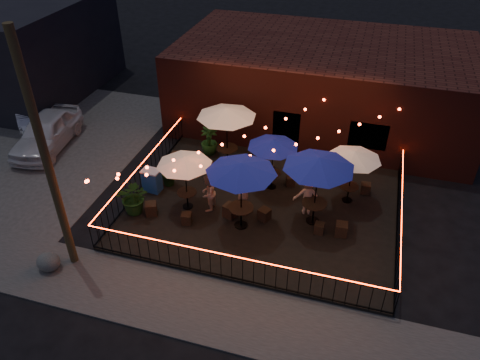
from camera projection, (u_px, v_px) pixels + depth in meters
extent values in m
plane|color=black|center=(249.00, 242.00, 16.63)|extent=(110.00, 110.00, 0.00)
cube|color=black|center=(263.00, 207.00, 18.15)|extent=(10.00, 8.00, 0.15)
cube|color=#3D3C39|center=(219.00, 312.00, 14.07)|extent=(18.00, 2.50, 0.05)
cube|color=#3D3C39|center=(32.00, 139.00, 22.57)|extent=(11.00, 12.00, 0.02)
cube|color=#3B1510|center=(323.00, 83.00, 23.08)|extent=(14.00, 8.00, 4.00)
cube|color=black|center=(286.00, 134.00, 20.79)|extent=(1.20, 0.24, 2.20)
cube|color=black|center=(368.00, 135.00, 19.69)|extent=(1.60, 0.24, 1.20)
cylinder|color=#3D3019|center=(47.00, 162.00, 13.55)|extent=(0.26, 0.26, 8.00)
cube|color=black|center=(232.00, 277.00, 14.93)|extent=(10.00, 0.04, 0.04)
cube|color=black|center=(232.00, 257.00, 14.40)|extent=(10.00, 0.04, 0.04)
cube|color=red|center=(231.00, 256.00, 14.38)|extent=(10.00, 0.03, 0.02)
cube|color=black|center=(145.00, 182.00, 19.23)|extent=(0.04, 8.00, 0.04)
cube|color=black|center=(142.00, 163.00, 18.71)|extent=(0.04, 8.00, 0.04)
cube|color=red|center=(142.00, 163.00, 18.69)|extent=(0.03, 8.00, 0.02)
cube|color=black|center=(397.00, 228.00, 16.90)|extent=(0.04, 8.00, 0.04)
cube|color=black|center=(402.00, 208.00, 16.37)|extent=(0.04, 8.00, 0.04)
cube|color=red|center=(402.00, 207.00, 16.35)|extent=(0.03, 8.00, 0.02)
cylinder|color=black|center=(188.00, 206.00, 18.04)|extent=(0.41, 0.41, 0.03)
cylinder|color=black|center=(187.00, 199.00, 17.85)|extent=(0.06, 0.06, 0.67)
cylinder|color=black|center=(187.00, 192.00, 17.65)|extent=(0.75, 0.75, 0.04)
cylinder|color=black|center=(186.00, 183.00, 17.40)|extent=(0.04, 0.04, 2.24)
cone|color=silver|center=(184.00, 161.00, 16.84)|extent=(2.50, 2.50, 0.33)
cylinder|color=black|center=(227.00, 164.00, 20.46)|extent=(0.50, 0.50, 0.03)
cylinder|color=black|center=(227.00, 156.00, 20.23)|extent=(0.07, 0.07, 0.81)
cylinder|color=black|center=(227.00, 148.00, 19.99)|extent=(0.90, 0.90, 0.05)
cylinder|color=black|center=(227.00, 138.00, 19.69)|extent=(0.05, 0.05, 2.71)
cone|color=silver|center=(227.00, 112.00, 19.01)|extent=(3.08, 3.08, 0.40)
cylinder|color=black|center=(241.00, 225.00, 17.12)|extent=(0.50, 0.50, 0.03)
cylinder|color=black|center=(241.00, 217.00, 16.89)|extent=(0.07, 0.07, 0.81)
cylinder|color=black|center=(241.00, 208.00, 16.65)|extent=(0.90, 0.90, 0.05)
cylinder|color=black|center=(241.00, 196.00, 16.35)|extent=(0.05, 0.05, 2.71)
cone|color=navy|center=(241.00, 168.00, 15.67)|extent=(2.81, 2.81, 0.40)
cylinder|color=black|center=(271.00, 187.00, 19.10)|extent=(0.40, 0.40, 0.03)
cylinder|color=black|center=(271.00, 180.00, 18.91)|extent=(0.06, 0.06, 0.66)
cylinder|color=black|center=(272.00, 173.00, 18.71)|extent=(0.74, 0.74, 0.04)
cylinder|color=black|center=(272.00, 164.00, 18.47)|extent=(0.04, 0.04, 2.21)
cone|color=navy|center=(273.00, 143.00, 17.91)|extent=(2.47, 2.47, 0.32)
cylinder|color=black|center=(313.00, 221.00, 17.33)|extent=(0.50, 0.50, 0.03)
cylinder|color=black|center=(314.00, 212.00, 17.09)|extent=(0.07, 0.07, 0.83)
cylinder|color=black|center=(315.00, 203.00, 16.85)|extent=(0.92, 0.92, 0.05)
cylinder|color=black|center=(316.00, 191.00, 16.55)|extent=(0.05, 0.05, 2.75)
cone|color=navy|center=(319.00, 163.00, 15.85)|extent=(3.33, 3.33, 0.40)
cylinder|color=black|center=(347.00, 200.00, 18.36)|extent=(0.41, 0.41, 0.03)
cylinder|color=black|center=(348.00, 193.00, 18.17)|extent=(0.06, 0.06, 0.67)
cylinder|color=black|center=(349.00, 186.00, 17.97)|extent=(0.74, 0.74, 0.04)
cylinder|color=black|center=(351.00, 177.00, 17.73)|extent=(0.04, 0.04, 2.23)
cone|color=silver|center=(354.00, 155.00, 17.16)|extent=(2.36, 2.36, 0.33)
cube|color=black|center=(151.00, 209.00, 17.54)|extent=(0.55, 0.55, 0.49)
cube|color=black|center=(187.00, 219.00, 17.12)|extent=(0.43, 0.43, 0.43)
cube|color=black|center=(177.00, 158.00, 20.47)|extent=(0.52, 0.52, 0.49)
cube|color=black|center=(208.00, 166.00, 20.01)|extent=(0.42, 0.42, 0.40)
cube|color=black|center=(230.00, 211.00, 17.42)|extent=(0.55, 0.55, 0.52)
cube|color=black|center=(264.00, 214.00, 17.30)|extent=(0.51, 0.51, 0.46)
cube|color=black|center=(269.00, 170.00, 19.74)|extent=(0.47, 0.47, 0.42)
cube|color=black|center=(290.00, 181.00, 19.10)|extent=(0.44, 0.44, 0.40)
cube|color=black|center=(319.00, 228.00, 16.70)|extent=(0.35, 0.35, 0.40)
cube|color=black|center=(341.00, 229.00, 16.58)|extent=(0.44, 0.44, 0.50)
cube|color=black|center=(333.00, 178.00, 19.22)|extent=(0.47, 0.47, 0.43)
cube|color=black|center=(366.00, 188.00, 18.65)|extent=(0.39, 0.39, 0.43)
imported|color=beige|center=(244.00, 191.00, 17.22)|extent=(0.60, 0.80, 1.98)
imported|color=#D4A686|center=(208.00, 193.00, 17.48)|extent=(0.63, 0.79, 1.53)
imported|color=tan|center=(308.00, 195.00, 17.28)|extent=(1.16, 0.81, 1.64)
imported|color=#113A13|center=(134.00, 197.00, 17.39)|extent=(1.39, 1.24, 1.38)
imported|color=#133E12|center=(170.00, 171.00, 18.86)|extent=(0.91, 0.83, 1.36)
imported|color=#14370E|center=(209.00, 141.00, 20.86)|extent=(0.98, 0.98, 1.32)
cube|color=#1F4E9F|center=(152.00, 181.00, 18.66)|extent=(0.72, 0.53, 0.91)
cube|color=silver|center=(151.00, 171.00, 18.38)|extent=(0.77, 0.58, 0.06)
ellipsoid|color=#474742|center=(48.00, 262.00, 15.35)|extent=(1.06, 0.99, 0.66)
imported|color=silver|center=(47.00, 132.00, 21.56)|extent=(2.50, 4.81, 1.56)
imported|color=#9998A0|center=(31.00, 109.00, 23.72)|extent=(3.87, 4.05, 1.37)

